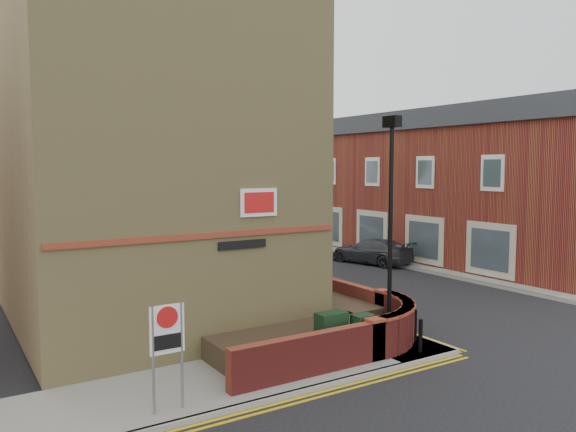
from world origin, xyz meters
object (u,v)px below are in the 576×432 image
at_px(lamppost, 390,231).
at_px(silver_car_near, 240,257).
at_px(utility_cabinet_large, 331,335).
at_px(zone_sign, 167,338).

bearing_deg(lamppost, silver_car_near, 81.08).
bearing_deg(utility_cabinet_large, silver_car_near, 72.85).
distance_m(lamppost, silver_car_near, 13.17).
bearing_deg(zone_sign, utility_cabinet_large, 9.69).
xyz_separation_m(lamppost, utility_cabinet_large, (-1.90, 0.10, -2.62)).
relative_size(utility_cabinet_large, silver_car_near, 0.29).
distance_m(utility_cabinet_large, zone_sign, 4.86).
bearing_deg(zone_sign, lamppost, 6.07).
relative_size(lamppost, zone_sign, 2.86).
bearing_deg(silver_car_near, zone_sign, -131.98).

